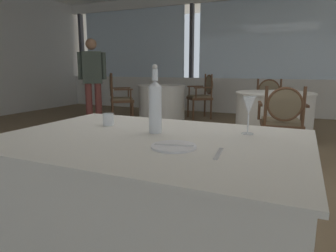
% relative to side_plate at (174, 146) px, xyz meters
% --- Properties ---
extents(ground_plane, '(15.27, 15.27, 0.00)m').
position_rel_side_plate_xyz_m(ground_plane, '(-0.38, 1.71, -0.75)').
color(ground_plane, '#756047').
extents(window_wall_far, '(11.05, 0.14, 2.90)m').
position_rel_side_plate_xyz_m(window_wall_far, '(-0.38, 6.11, 0.40)').
color(window_wall_far, silver).
rests_on(window_wall_far, ground_plane).
extents(foreground_table, '(1.57, 1.09, 0.74)m').
position_rel_side_plate_xyz_m(foreground_table, '(-0.19, 0.14, -0.38)').
color(foreground_table, silver).
rests_on(foreground_table, ground_plane).
extents(side_plate, '(0.21, 0.21, 0.01)m').
position_rel_side_plate_xyz_m(side_plate, '(0.00, 0.00, 0.00)').
color(side_plate, white).
rests_on(side_plate, foreground_table).
extents(butter_knife, '(0.18, 0.06, 0.00)m').
position_rel_side_plate_xyz_m(butter_knife, '(0.00, 0.00, 0.01)').
color(butter_knife, silver).
rests_on(butter_knife, foreground_table).
extents(dinner_fork, '(0.04, 0.17, 0.00)m').
position_rel_side_plate_xyz_m(dinner_fork, '(0.21, -0.02, -0.00)').
color(dinner_fork, silver).
rests_on(dinner_fork, foreground_table).
extents(water_bottle, '(0.07, 0.07, 0.37)m').
position_rel_side_plate_xyz_m(water_bottle, '(-0.21, 0.25, 0.15)').
color(water_bottle, white).
rests_on(water_bottle, foreground_table).
extents(wine_glass, '(0.07, 0.07, 0.20)m').
position_rel_side_plate_xyz_m(wine_glass, '(0.25, 0.42, 0.14)').
color(wine_glass, white).
rests_on(wine_glass, foreground_table).
extents(water_tumbler, '(0.07, 0.07, 0.08)m').
position_rel_side_plate_xyz_m(water_tumbler, '(-0.58, 0.32, 0.03)').
color(water_tumbler, white).
rests_on(water_tumbler, foreground_table).
extents(background_table_0, '(1.01, 1.01, 0.74)m').
position_rel_side_plate_xyz_m(background_table_0, '(-2.21, 4.53, -0.38)').
color(background_table_0, silver).
rests_on(background_table_0, ground_plane).
extents(dining_chair_0_0, '(0.65, 0.66, 0.99)m').
position_rel_side_plate_xyz_m(dining_chair_0_0, '(-2.96, 3.97, -0.18)').
color(dining_chair_0_0, brown).
rests_on(dining_chair_0_0, ground_plane).
extents(dining_chair_0_1, '(0.65, 0.66, 0.97)m').
position_rel_side_plate_xyz_m(dining_chair_0_1, '(-1.47, 5.09, -0.18)').
color(dining_chair_0_1, brown).
rests_on(dining_chair_0_1, ground_plane).
extents(background_table_1, '(1.13, 1.13, 0.74)m').
position_rel_side_plate_xyz_m(background_table_1, '(0.15, 3.44, -0.38)').
color(background_table_1, silver).
rests_on(background_table_1, ground_plane).
extents(dining_chair_1_0, '(0.59, 0.54, 0.90)m').
position_rel_side_plate_xyz_m(dining_chair_1_0, '(-0.02, 4.42, -0.21)').
color(dining_chair_1_0, brown).
rests_on(dining_chair_1_0, ground_plane).
extents(dining_chair_1_1, '(0.59, 0.54, 0.90)m').
position_rel_side_plate_xyz_m(dining_chair_1_1, '(0.32, 2.47, -0.22)').
color(dining_chair_1_1, brown).
rests_on(dining_chair_1_1, ground_plane).
extents(diner_person_1, '(0.45, 0.37, 1.64)m').
position_rel_side_plate_xyz_m(diner_person_1, '(-3.20, 3.50, 0.18)').
color(diner_person_1, brown).
rests_on(diner_person_1, ground_plane).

